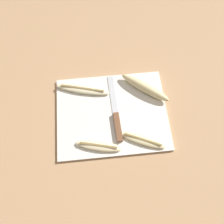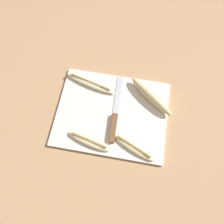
# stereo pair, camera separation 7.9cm
# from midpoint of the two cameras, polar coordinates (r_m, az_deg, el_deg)

# --- Properties ---
(ground_plane) EXTENTS (4.00, 4.00, 0.00)m
(ground_plane) POSITION_cam_midpoint_polar(r_m,az_deg,el_deg) (0.82, 2.74, -0.91)
(ground_plane) COLOR tan
(cutting_board) EXTENTS (0.41, 0.32, 0.01)m
(cutting_board) POSITION_cam_midpoint_polar(r_m,az_deg,el_deg) (0.81, 2.76, -0.76)
(cutting_board) COLOR silver
(cutting_board) RESTS_ON ground_plane
(knife) EXTENTS (0.03, 0.27, 0.02)m
(knife) POSITION_cam_midpoint_polar(r_m,az_deg,el_deg) (0.79, 3.49, -2.62)
(knife) COLOR brown
(knife) RESTS_ON cutting_board
(banana_cream_curved) EXTENTS (0.17, 0.07, 0.02)m
(banana_cream_curved) POSITION_cam_midpoint_polar(r_m,az_deg,el_deg) (0.76, -2.93, -7.97)
(banana_cream_curved) COLOR beige
(banana_cream_curved) RESTS_ON cutting_board
(banana_mellow_near) EXTENTS (0.18, 0.15, 0.04)m
(banana_mellow_near) POSITION_cam_midpoint_polar(r_m,az_deg,el_deg) (0.83, 12.88, 3.68)
(banana_mellow_near) COLOR beige
(banana_mellow_near) RESTS_ON cutting_board
(banana_pale_long) EXTENTS (0.21, 0.09, 0.02)m
(banana_pale_long) POSITION_cam_midpoint_polar(r_m,az_deg,el_deg) (0.85, -2.93, 7.24)
(banana_pale_long) COLOR beige
(banana_pale_long) RESTS_ON cutting_board
(banana_soft_right) EXTENTS (0.17, 0.10, 0.02)m
(banana_soft_right) POSITION_cam_midpoint_polar(r_m,az_deg,el_deg) (0.77, 8.64, -9.44)
(banana_soft_right) COLOR beige
(banana_soft_right) RESTS_ON cutting_board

